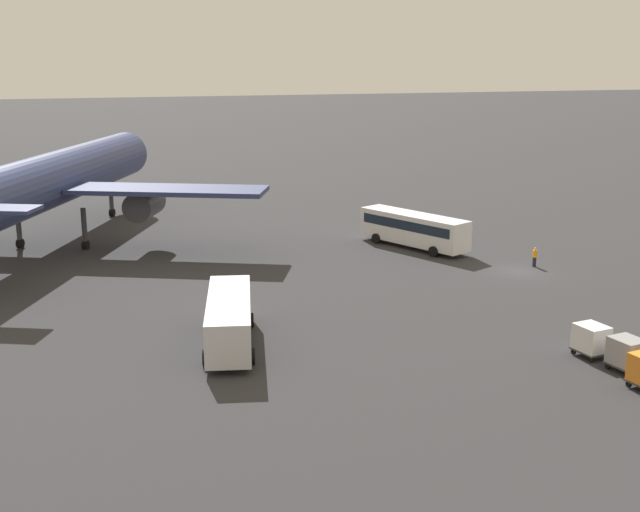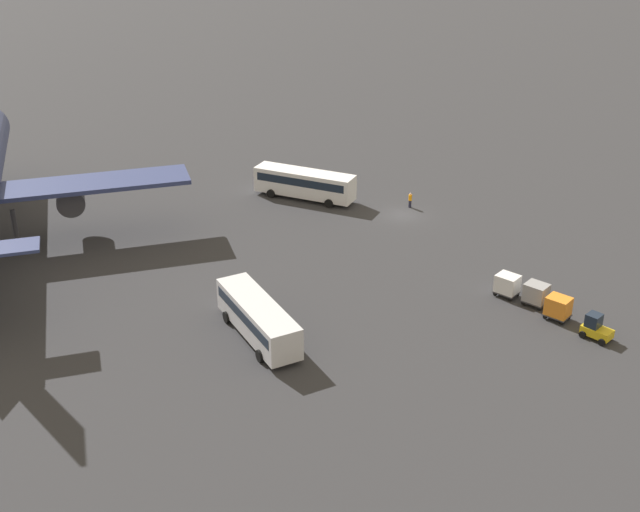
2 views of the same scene
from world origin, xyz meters
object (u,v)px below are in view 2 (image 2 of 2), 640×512
Objects in this scene: shuttle_bus_far at (258,317)px; cargo_cart_grey at (536,293)px; cargo_cart_white at (507,284)px; baggage_tug at (596,328)px; worker_person at (410,200)px; cargo_cart_orange at (558,307)px; shuttle_bus_near at (305,182)px.

shuttle_bus_far reaches higher than cargo_cart_grey.
cargo_cart_grey is at bearing -168.01° from cargo_cart_white.
shuttle_bus_far is 5.04× the size of cargo_cart_white.
worker_person is at bearing -21.48° from baggage_tug.
baggage_tug reaches higher than cargo_cart_orange.
cargo_cart_orange is (-25.61, 8.44, 0.32)m from worker_person.
cargo_cart_orange is 1.00× the size of cargo_cart_grey.
cargo_cart_orange is at bearing 168.15° from cargo_cart_grey.
cargo_cart_orange is at bearing -111.82° from shuttle_bus_far.
baggage_tug is (-39.20, 1.25, -1.05)m from shuttle_bus_near.
worker_person is at bearing -168.22° from shuttle_bus_near.
shuttle_bus_near reaches higher than worker_person.
baggage_tug is 1.12× the size of cargo_cart_white.
cargo_cart_orange and cargo_cart_grey have the same top height.
cargo_cart_grey is at bearing -105.86° from shuttle_bus_far.
cargo_cart_grey is (-11.33, -21.73, -0.71)m from shuttle_bus_far.
baggage_tug reaches higher than worker_person.
baggage_tug is 6.52m from cargo_cart_grey.
shuttle_bus_near reaches higher than cargo_cart_grey.
cargo_cart_orange is (-14.00, -21.16, -0.71)m from shuttle_bus_far.
cargo_cart_white is (9.15, -0.21, 0.25)m from baggage_tug.
baggage_tug is at bearing 178.69° from cargo_cart_white.
shuttle_bus_near reaches higher than shuttle_bus_far.
worker_person is at bearing -18.96° from cargo_cart_grey.
shuttle_bus_near reaches higher than cargo_cart_orange.
cargo_cart_orange and cargo_cart_white have the same top height.
shuttle_bus_near is 4.75× the size of baggage_tug.
cargo_cart_grey is at bearing 161.04° from worker_person.
cargo_cart_grey is (-22.93, 7.88, 0.32)m from worker_person.
shuttle_bus_near is at bearing 37.13° from worker_person.
shuttle_bus_near is 32.74m from cargo_cart_grey.
shuttle_bus_near is at bearing -1.67° from cargo_cart_orange.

